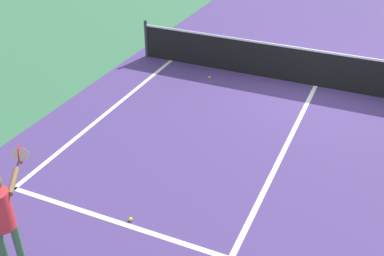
{
  "coord_description": "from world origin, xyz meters",
  "views": [
    {
      "loc": [
        1.46,
        -11.1,
        5.22
      ],
      "look_at": [
        -1.38,
        -4.71,
        1.0
      ],
      "focal_mm": 43.53,
      "sensor_mm": 36.0,
      "label": 1
    }
  ],
  "objects": [
    {
      "name": "player_near",
      "position": [
        -2.77,
        -7.82,
        1.06
      ],
      "size": [
        0.64,
        1.15,
        1.7
      ],
      "color": "#3F7247",
      "rests_on": "ground_plane"
    },
    {
      "name": "court_surface_inbounds",
      "position": [
        0.0,
        0.0,
        0.0
      ],
      "size": [
        10.62,
        24.4,
        0.0
      ],
      "primitive_type": "cube",
      "color": "#4C387A",
      "rests_on": "ground_plane"
    },
    {
      "name": "net",
      "position": [
        0.0,
        0.0,
        0.49
      ],
      "size": [
        9.89,
        0.09,
        1.07
      ],
      "color": "#33383D",
      "rests_on": "ground_plane"
    },
    {
      "name": "ground_plane",
      "position": [
        0.0,
        0.0,
        0.0
      ],
      "size": [
        60.0,
        60.0,
        0.0
      ],
      "primitive_type": "plane",
      "color": "#38724C"
    },
    {
      "name": "tennis_ball_near_net",
      "position": [
        -2.65,
        -0.69,
        0.03
      ],
      "size": [
        0.07,
        0.07,
        0.07
      ],
      "primitive_type": "sphere",
      "color": "#CCE033",
      "rests_on": "ground_plane"
    },
    {
      "name": "tennis_ball_mid_court",
      "position": [
        -1.78,
        -6.28,
        0.03
      ],
      "size": [
        0.07,
        0.07,
        0.07
      ],
      "primitive_type": "sphere",
      "color": "#CCE033",
      "rests_on": "ground_plane"
    },
    {
      "name": "line_sideline_left",
      "position": [
        -4.11,
        -5.95,
        0.0
      ],
      "size": [
        0.1,
        11.89,
        0.01
      ],
      "primitive_type": "cube",
      "color": "white",
      "rests_on": "ground_plane"
    },
    {
      "name": "line_center_service",
      "position": [
        0.0,
        -3.2,
        0.0
      ],
      "size": [
        0.1,
        6.4,
        0.01
      ],
      "primitive_type": "cube",
      "color": "white",
      "rests_on": "ground_plane"
    }
  ]
}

